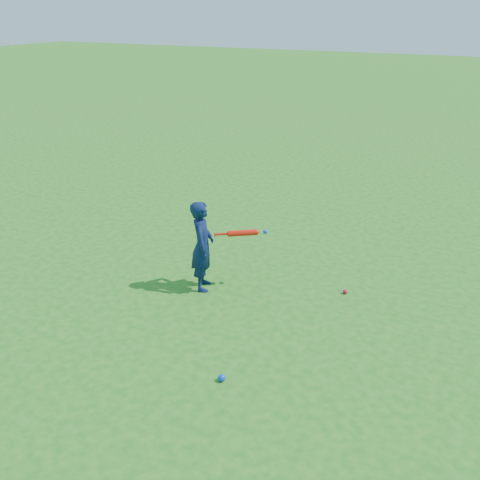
{
  "coord_description": "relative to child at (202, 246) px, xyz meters",
  "views": [
    {
      "loc": [
        3.93,
        -5.24,
        3.51
      ],
      "look_at": [
        1.03,
        0.53,
        0.67
      ],
      "focal_mm": 40.0,
      "sensor_mm": 36.0,
      "label": 1
    }
  ],
  "objects": [
    {
      "name": "ground_ball_blue",
      "position": [
        1.16,
        -1.63,
        -0.58
      ],
      "size": [
        0.08,
        0.08,
        0.08
      ],
      "primitive_type": "sphere",
      "color": "blue",
      "rests_on": "ground"
    },
    {
      "name": "child",
      "position": [
        0.0,
        0.0,
        0.0
      ],
      "size": [
        0.46,
        0.53,
        1.23
      ],
      "primitive_type": "imported",
      "rotation": [
        0.0,
        0.0,
        2.0
      ],
      "color": "#0E1B42",
      "rests_on": "ground"
    },
    {
      "name": "ground_ball_red",
      "position": [
        1.77,
        0.69,
        -0.59
      ],
      "size": [
        0.06,
        0.06,
        0.06
      ],
      "primitive_type": "sphere",
      "color": "red",
      "rests_on": "ground"
    },
    {
      "name": "bat_swing",
      "position": [
        0.48,
        0.28,
        0.17
      ],
      "size": [
        0.6,
        0.44,
        0.08
      ],
      "rotation": [
        0.0,
        0.0,
        0.61
      ],
      "color": "red",
      "rests_on": "ground"
    },
    {
      "name": "ground",
      "position": [
        -0.62,
        -0.24,
        -0.62
      ],
      "size": [
        80.0,
        80.0,
        0.0
      ],
      "primitive_type": "plane",
      "color": "#206919",
      "rests_on": "ground"
    }
  ]
}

